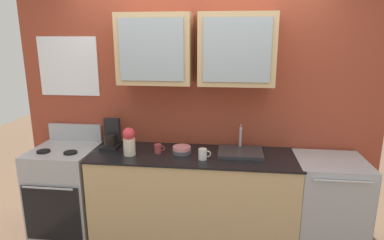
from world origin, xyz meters
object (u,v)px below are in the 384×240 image
stove_range (67,191)px  cup_near_sink (203,154)px  bowl_stack (182,150)px  vase (129,141)px  coffee_maker (111,137)px  sink_faucet (240,151)px  dishwasher (327,207)px  cup_near_bowls (158,149)px

stove_range → cup_near_sink: stove_range is taller
stove_range → bowl_stack: size_ratio=6.09×
stove_range → vase: bearing=-6.6°
bowl_stack → coffee_maker: (-0.73, 0.09, 0.07)m
cup_near_sink → coffee_maker: 0.98m
vase → coffee_maker: coffee_maker is taller
stove_range → sink_faucet: sink_faucet is taller
stove_range → dishwasher: stove_range is taller
cup_near_bowls → dishwasher: (1.61, -0.00, -0.51)m
cup_near_sink → dishwasher: (1.17, 0.11, -0.52)m
vase → cup_near_sink: vase is taller
cup_near_sink → coffee_maker: size_ratio=0.40×
bowl_stack → vase: size_ratio=0.69×
stove_range → bowl_stack: bearing=1.0°
coffee_maker → cup_near_bowls: bearing=-12.8°
cup_near_sink → coffee_maker: coffee_maker is taller
stove_range → vase: size_ratio=4.18×
bowl_stack → cup_near_bowls: size_ratio=1.77×
coffee_maker → stove_range: bearing=-166.2°
stove_range → coffee_maker: (0.47, 0.11, 0.57)m
cup_near_bowls → coffee_maker: coffee_maker is taller
stove_range → cup_near_sink: size_ratio=9.65×
cup_near_bowls → coffee_maker: 0.52m
sink_faucet → stove_range: bearing=-177.5°
bowl_stack → cup_near_sink: cup_near_sink is taller
dishwasher → coffee_maker: 2.19m
stove_range → cup_near_bowls: bearing=-0.0°
vase → bowl_stack: bearing=12.1°
sink_faucet → coffee_maker: bearing=178.4°
vase → cup_near_bowls: (0.26, 0.08, -0.09)m
bowl_stack → cup_near_bowls: (-0.23, -0.02, 0.01)m
stove_range → sink_faucet: (1.75, 0.08, 0.48)m
stove_range → cup_near_sink: 1.51m
cup_near_bowls → coffee_maker: bearing=167.2°
vase → dishwasher: bearing=2.4°
vase → cup_near_sink: (0.70, -0.04, -0.08)m
cup_near_sink → sink_faucet: bearing=29.8°
stove_range → cup_near_bowls: (0.97, -0.00, 0.50)m
stove_range → coffee_maker: coffee_maker is taller
sink_faucet → bowl_stack: bearing=-174.2°
stove_range → vase: (0.71, -0.08, 0.60)m
cup_near_sink → dishwasher: cup_near_sink is taller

